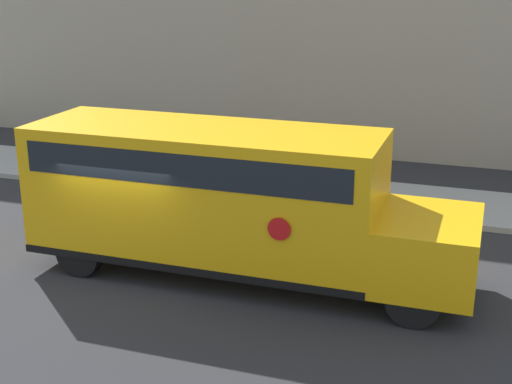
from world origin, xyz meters
TOP-DOWN VIEW (x-y plane):
  - ground_plane at (0.00, 0.00)m, footprint 60.00×60.00m
  - sidewalk_strip at (0.00, 6.50)m, footprint 44.00×3.00m
  - school_bus at (1.86, 0.61)m, footprint 9.23×2.57m

SIDE VIEW (x-z plane):
  - ground_plane at x=0.00m, z-range 0.00..0.00m
  - sidewalk_strip at x=0.00m, z-range 0.00..0.15m
  - school_bus at x=1.86m, z-range 0.21..3.36m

